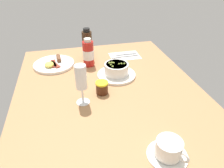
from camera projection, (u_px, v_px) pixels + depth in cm
name	position (u px, v px, depth cm)	size (l,w,h in cm)	color
ground_plane	(110.00, 95.00, 93.64)	(110.00, 84.00, 3.00)	#B27F51
porridge_bowl	(116.00, 70.00, 103.12)	(19.27, 19.27, 7.54)	white
cutlery_setting	(124.00, 56.00, 124.69)	(12.19, 17.83, 0.90)	white
coffee_cup	(169.00, 149.00, 62.10)	(12.65, 12.65, 6.26)	white
wine_glass	(81.00, 79.00, 80.37)	(5.64, 5.64, 17.32)	white
jam_jar	(102.00, 88.00, 90.48)	(5.63, 5.63, 5.62)	#451F10
sauce_bottle_red	(88.00, 53.00, 110.95)	(6.00, 6.00, 15.46)	#B21E19
sauce_bottle_brown	(87.00, 45.00, 117.80)	(5.68, 5.68, 17.99)	#382314
breakfast_plate	(54.00, 64.00, 113.91)	(22.12, 22.12, 3.70)	white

